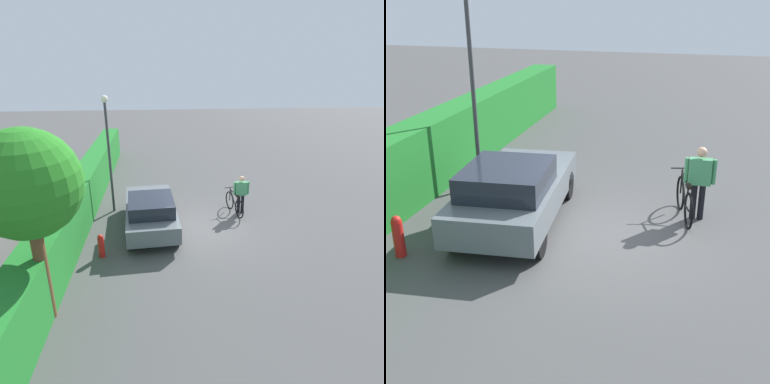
% 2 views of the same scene
% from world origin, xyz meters
% --- Properties ---
extents(ground_plane, '(60.00, 60.00, 0.00)m').
position_xyz_m(ground_plane, '(0.00, 0.00, 0.00)').
color(ground_plane, '#484848').
extents(hedge_row, '(21.45, 0.90, 1.71)m').
position_xyz_m(hedge_row, '(0.00, 4.59, 0.85)').
color(hedge_row, '#1E7227').
rests_on(hedge_row, ground).
extents(parked_car_near, '(4.26, 2.13, 1.41)m').
position_xyz_m(parked_car_near, '(0.04, 1.83, 0.73)').
color(parked_car_near, slate).
rests_on(parked_car_near, ground).
extents(bicycle, '(1.68, 0.58, 0.98)m').
position_xyz_m(bicycle, '(1.17, -1.56, 0.41)').
color(bicycle, black).
rests_on(bicycle, ground).
extents(person_rider, '(0.21, 0.65, 1.60)m').
position_xyz_m(person_rider, '(1.21, -1.82, 0.93)').
color(person_rider, black).
rests_on(person_rider, ground).
extents(street_lamp, '(0.28, 0.28, 4.74)m').
position_xyz_m(street_lamp, '(1.80, 3.44, 3.02)').
color(street_lamp, '#38383D').
rests_on(street_lamp, ground).
extents(fire_hydrant, '(0.20, 0.20, 0.81)m').
position_xyz_m(fire_hydrant, '(-1.78, 3.39, 0.41)').
color(fire_hydrant, red).
rests_on(fire_hydrant, ground).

